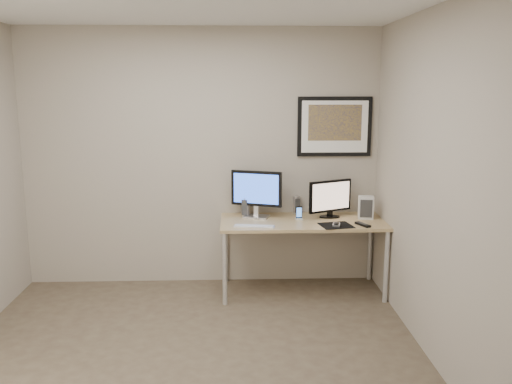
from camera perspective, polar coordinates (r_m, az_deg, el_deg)
floor at (r=4.30m, az=-6.88°, el=-17.10°), size 3.60×3.60×0.00m
room at (r=4.25m, az=-6.91°, el=5.88°), size 3.60×3.60×3.60m
desk at (r=5.34m, az=4.91°, el=-3.69°), size 1.60×0.70×0.73m
framed_art at (r=5.56m, az=8.27°, el=6.84°), size 0.75×0.04×0.60m
monitor_large at (r=5.37m, az=0.05°, el=0.01°), size 0.50×0.24×0.47m
monitor_tv at (r=5.43m, az=7.82°, el=-0.60°), size 0.45×0.23×0.38m
speaker_left at (r=5.46m, az=-1.07°, el=-1.58°), size 0.10×0.10×0.19m
speaker_right at (r=5.59m, az=4.27°, el=-1.37°), size 0.09×0.09×0.18m
phone_dock at (r=5.34m, az=4.54°, el=-2.21°), size 0.07×0.07×0.14m
keyboard at (r=5.07m, az=-0.19°, el=-3.62°), size 0.39×0.16×0.01m
mousepad at (r=5.17m, az=8.43°, el=-3.50°), size 0.34×0.31×0.00m
mouse at (r=5.14m, az=8.45°, el=-3.35°), size 0.08×0.12×0.04m
remote at (r=5.21m, az=11.17°, el=-3.36°), size 0.12×0.19×0.02m
fan_unit at (r=5.47m, az=11.49°, el=-1.60°), size 0.16×0.13×0.22m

